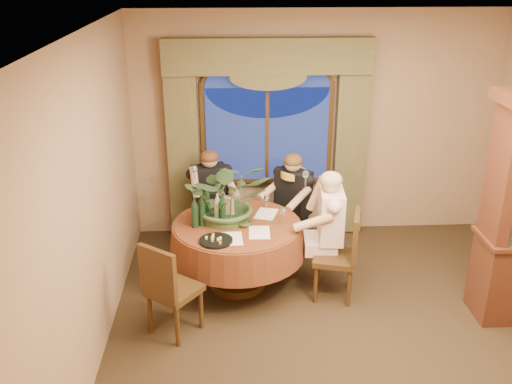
{
  "coord_description": "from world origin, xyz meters",
  "views": [
    {
      "loc": [
        -1.08,
        -4.28,
        3.34
      ],
      "look_at": [
        -0.8,
        1.12,
        1.1
      ],
      "focal_mm": 40.0,
      "sensor_mm": 36.0,
      "label": 1
    }
  ],
  "objects_px": {
    "person_back": "(210,200)",
    "wine_bottle_2": "(195,212)",
    "olive_bowl": "(244,224)",
    "chair_back_right": "(286,214)",
    "chair_right": "(335,255)",
    "wine_bottle_0": "(222,210)",
    "person_scarf": "(293,205)",
    "centerpiece_plant": "(228,167)",
    "wine_bottle_3": "(207,202)",
    "chair_front_left": "(174,287)",
    "chair_back": "(216,210)",
    "wine_bottle_1": "(202,211)",
    "stoneware_vase": "(229,207)",
    "dining_table": "(237,255)",
    "person_pink": "(330,231)",
    "wine_bottle_4": "(217,209)"
  },
  "relations": [
    {
      "from": "person_pink",
      "to": "wine_bottle_4",
      "type": "distance_m",
      "value": 1.21
    },
    {
      "from": "chair_back",
      "to": "stoneware_vase",
      "type": "distance_m",
      "value": 0.92
    },
    {
      "from": "person_back",
      "to": "wine_bottle_1",
      "type": "relative_size",
      "value": 3.83
    },
    {
      "from": "person_scarf",
      "to": "olive_bowl",
      "type": "relative_size",
      "value": 8.27
    },
    {
      "from": "olive_bowl",
      "to": "wine_bottle_0",
      "type": "distance_m",
      "value": 0.26
    },
    {
      "from": "chair_back_right",
      "to": "chair_front_left",
      "type": "height_order",
      "value": "same"
    },
    {
      "from": "person_pink",
      "to": "olive_bowl",
      "type": "xyz_separation_m",
      "value": [
        -0.91,
        0.01,
        0.11
      ]
    },
    {
      "from": "person_back",
      "to": "person_scarf",
      "type": "distance_m",
      "value": 1.0
    },
    {
      "from": "person_scarf",
      "to": "wine_bottle_1",
      "type": "height_order",
      "value": "person_scarf"
    },
    {
      "from": "person_back",
      "to": "olive_bowl",
      "type": "xyz_separation_m",
      "value": [
        0.37,
        -0.98,
        0.14
      ]
    },
    {
      "from": "dining_table",
      "to": "wine_bottle_2",
      "type": "height_order",
      "value": "wine_bottle_2"
    },
    {
      "from": "wine_bottle_3",
      "to": "olive_bowl",
      "type": "bearing_deg",
      "value": -34.81
    },
    {
      "from": "wine_bottle_3",
      "to": "wine_bottle_1",
      "type": "bearing_deg",
      "value": -100.15
    },
    {
      "from": "person_scarf",
      "to": "wine_bottle_0",
      "type": "relative_size",
      "value": 3.87
    },
    {
      "from": "olive_bowl",
      "to": "wine_bottle_3",
      "type": "relative_size",
      "value": 0.47
    },
    {
      "from": "person_back",
      "to": "chair_back",
      "type": "bearing_deg",
      "value": -169.35
    },
    {
      "from": "wine_bottle_1",
      "to": "chair_back",
      "type": "bearing_deg",
      "value": 83.14
    },
    {
      "from": "olive_bowl",
      "to": "wine_bottle_2",
      "type": "distance_m",
      "value": 0.52
    },
    {
      "from": "stoneware_vase",
      "to": "chair_right",
      "type": "bearing_deg",
      "value": -19.87
    },
    {
      "from": "person_back",
      "to": "wine_bottle_2",
      "type": "xyz_separation_m",
      "value": [
        -0.13,
        -0.98,
        0.28
      ]
    },
    {
      "from": "chair_front_left",
      "to": "centerpiece_plant",
      "type": "height_order",
      "value": "centerpiece_plant"
    },
    {
      "from": "chair_right",
      "to": "wine_bottle_0",
      "type": "xyz_separation_m",
      "value": [
        -1.15,
        0.22,
        0.44
      ]
    },
    {
      "from": "centerpiece_plant",
      "to": "wine_bottle_4",
      "type": "relative_size",
      "value": 2.99
    },
    {
      "from": "person_scarf",
      "to": "centerpiece_plant",
      "type": "bearing_deg",
      "value": 80.95
    },
    {
      "from": "stoneware_vase",
      "to": "wine_bottle_2",
      "type": "bearing_deg",
      "value": -149.63
    },
    {
      "from": "chair_back_right",
      "to": "chair_back",
      "type": "relative_size",
      "value": 1.0
    },
    {
      "from": "olive_bowl",
      "to": "wine_bottle_0",
      "type": "xyz_separation_m",
      "value": [
        -0.22,
        0.03,
        0.14
      ]
    },
    {
      "from": "dining_table",
      "to": "person_pink",
      "type": "xyz_separation_m",
      "value": [
        0.98,
        -0.07,
        0.29
      ]
    },
    {
      "from": "chair_back_right",
      "to": "wine_bottle_4",
      "type": "distance_m",
      "value": 1.2
    },
    {
      "from": "wine_bottle_2",
      "to": "wine_bottle_4",
      "type": "distance_m",
      "value": 0.25
    },
    {
      "from": "chair_back",
      "to": "centerpiece_plant",
      "type": "relative_size",
      "value": 0.97
    },
    {
      "from": "stoneware_vase",
      "to": "wine_bottle_1",
      "type": "relative_size",
      "value": 0.75
    },
    {
      "from": "dining_table",
      "to": "chair_right",
      "type": "height_order",
      "value": "chair_right"
    },
    {
      "from": "wine_bottle_4",
      "to": "wine_bottle_0",
      "type": "bearing_deg",
      "value": -46.0
    },
    {
      "from": "wine_bottle_0",
      "to": "wine_bottle_1",
      "type": "distance_m",
      "value": 0.21
    },
    {
      "from": "person_back",
      "to": "wine_bottle_2",
      "type": "distance_m",
      "value": 1.03
    },
    {
      "from": "wine_bottle_3",
      "to": "chair_front_left",
      "type": "bearing_deg",
      "value": -106.01
    },
    {
      "from": "chair_right",
      "to": "olive_bowl",
      "type": "relative_size",
      "value": 6.21
    },
    {
      "from": "dining_table",
      "to": "chair_right",
      "type": "bearing_deg",
      "value": -14.37
    },
    {
      "from": "wine_bottle_0",
      "to": "wine_bottle_2",
      "type": "distance_m",
      "value": 0.28
    },
    {
      "from": "chair_right",
      "to": "olive_bowl",
      "type": "height_order",
      "value": "chair_right"
    },
    {
      "from": "dining_table",
      "to": "person_pink",
      "type": "relative_size",
      "value": 1.08
    },
    {
      "from": "olive_bowl",
      "to": "chair_back_right",
      "type": "bearing_deg",
      "value": 58.39
    },
    {
      "from": "chair_right",
      "to": "chair_back",
      "type": "height_order",
      "value": "same"
    },
    {
      "from": "dining_table",
      "to": "wine_bottle_1",
      "type": "bearing_deg",
      "value": -174.89
    },
    {
      "from": "chair_back",
      "to": "olive_bowl",
      "type": "height_order",
      "value": "chair_back"
    },
    {
      "from": "chair_right",
      "to": "wine_bottle_1",
      "type": "relative_size",
      "value": 2.91
    },
    {
      "from": "chair_right",
      "to": "wine_bottle_3",
      "type": "distance_m",
      "value": 1.46
    },
    {
      "from": "chair_right",
      "to": "wine_bottle_2",
      "type": "height_order",
      "value": "wine_bottle_2"
    },
    {
      "from": "wine_bottle_2",
      "to": "chair_front_left",
      "type": "bearing_deg",
      "value": -103.33
    }
  ]
}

